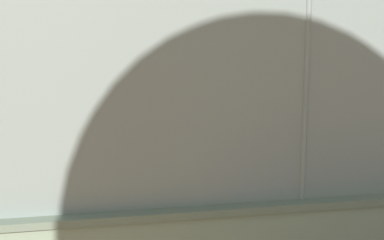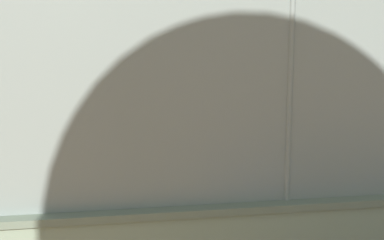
% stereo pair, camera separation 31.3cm
% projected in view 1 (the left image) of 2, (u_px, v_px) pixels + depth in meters
% --- Properties ---
extents(ground_plane, '(260.00, 260.00, 0.00)m').
position_uv_depth(ground_plane, '(166.00, 133.00, 18.59)').
color(ground_plane, '#A36B42').
extents(player_crossing_court, '(0.70, 1.21, 1.48)m').
position_uv_depth(player_crossing_court, '(41.00, 109.00, 18.91)').
color(player_crossing_court, '#591919').
rests_on(player_crossing_court, ground_plane).
extents(player_baseline_waiting, '(0.78, 1.25, 1.66)m').
position_uv_depth(player_baseline_waiting, '(257.00, 111.00, 17.54)').
color(player_baseline_waiting, '#B2B2B2').
rests_on(player_baseline_waiting, ground_plane).
extents(sports_ball, '(0.16, 0.16, 0.16)m').
position_uv_depth(sports_ball, '(56.00, 136.00, 17.59)').
color(sports_ball, orange).
rests_on(sports_ball, ground_plane).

